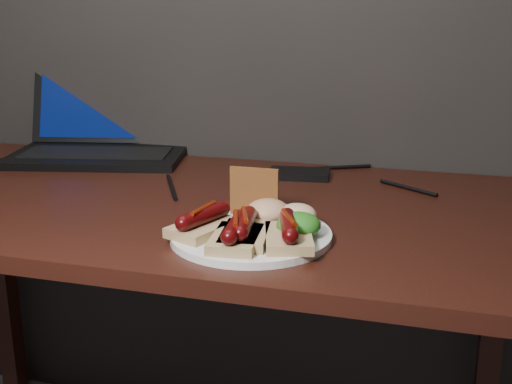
% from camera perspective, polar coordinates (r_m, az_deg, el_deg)
% --- Properties ---
extents(desk, '(1.40, 0.70, 0.75)m').
position_cam_1_polar(desk, '(1.29, -7.50, -4.26)').
color(desk, '#34140D').
rests_on(desk, ground).
extents(laptop, '(0.47, 0.40, 0.25)m').
position_cam_1_polar(laptop, '(1.65, -13.46, 5.13)').
color(laptop, black).
rests_on(laptop, desk).
extents(hard_drive, '(0.14, 0.09, 0.02)m').
position_cam_1_polar(hard_drive, '(1.40, 3.88, 1.62)').
color(hard_drive, black).
rests_on(hard_drive, desk).
extents(desk_cables, '(1.02, 0.37, 0.01)m').
position_cam_1_polar(desk_cables, '(1.41, -4.25, 1.59)').
color(desk_cables, black).
rests_on(desk_cables, desk).
extents(plate, '(0.30, 0.30, 0.01)m').
position_cam_1_polar(plate, '(1.03, -0.45, -3.85)').
color(plate, white).
rests_on(plate, desk).
extents(bread_sausage_left, '(0.11, 0.13, 0.04)m').
position_cam_1_polar(bread_sausage_left, '(1.03, -4.67, -2.72)').
color(bread_sausage_left, tan).
rests_on(bread_sausage_left, plate).
extents(bread_sausage_center, '(0.09, 0.12, 0.04)m').
position_cam_1_polar(bread_sausage_center, '(0.99, -1.00, -3.40)').
color(bread_sausage_center, tan).
rests_on(bread_sausage_center, plate).
extents(bread_sausage_right, '(0.10, 0.13, 0.04)m').
position_cam_1_polar(bread_sausage_right, '(0.98, 2.91, -3.61)').
color(bread_sausage_right, tan).
rests_on(bread_sausage_right, plate).
extents(bread_sausage_extra, '(0.08, 0.12, 0.04)m').
position_cam_1_polar(bread_sausage_extra, '(0.97, -1.81, -3.72)').
color(bread_sausage_extra, tan).
rests_on(bread_sausage_extra, plate).
extents(crispbread, '(0.09, 0.01, 0.08)m').
position_cam_1_polar(crispbread, '(1.10, -0.17, 0.01)').
color(crispbread, brown).
rests_on(crispbread, plate).
extents(salad_greens, '(0.07, 0.07, 0.04)m').
position_cam_1_polar(salad_greens, '(1.01, 3.81, -2.93)').
color(salad_greens, '#1E5D12').
rests_on(salad_greens, plate).
extents(salsa_mound, '(0.07, 0.07, 0.04)m').
position_cam_1_polar(salsa_mound, '(1.07, 1.08, -1.70)').
color(salsa_mound, maroon).
rests_on(salsa_mound, plate).
extents(coleslaw_mound, '(0.06, 0.06, 0.04)m').
position_cam_1_polar(coleslaw_mound, '(1.06, 3.68, -2.01)').
color(coleslaw_mound, beige).
rests_on(coleslaw_mound, plate).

